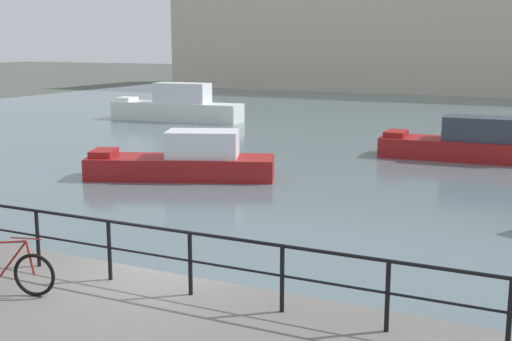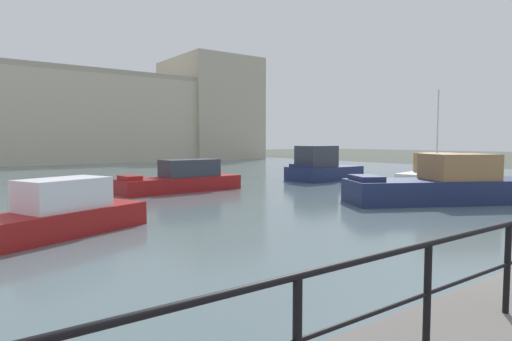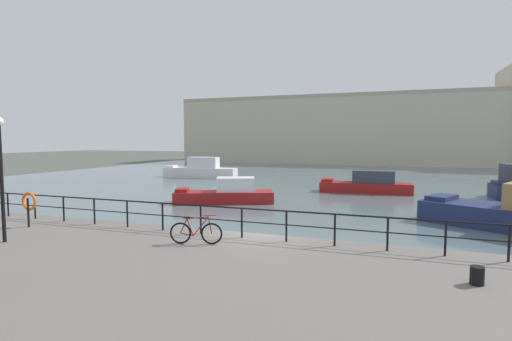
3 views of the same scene
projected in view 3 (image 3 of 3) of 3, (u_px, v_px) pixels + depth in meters
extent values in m
plane|color=#4C5147|center=(259.00, 260.00, 14.21)|extent=(240.00, 240.00, 0.00)
cube|color=slate|center=(348.00, 180.00, 42.59)|extent=(80.00, 60.00, 0.01)
cube|color=slate|center=(159.00, 328.00, 8.06)|extent=(56.00, 13.00, 0.99)
cube|color=#C1B79E|center=(366.00, 132.00, 71.74)|extent=(69.67, 14.11, 11.86)
cube|color=#A49C86|center=(365.00, 94.00, 64.89)|extent=(69.67, 0.60, 0.70)
cube|color=navy|center=(442.00, 197.00, 21.33)|extent=(1.89, 2.22, 0.24)
cube|color=navy|center=(499.00, 183.00, 29.15)|extent=(0.72, 2.04, 0.24)
cube|color=maroon|center=(224.00, 197.00, 27.04)|extent=(7.15, 4.40, 0.81)
cube|color=silver|center=(236.00, 184.00, 27.01)|extent=(3.02, 2.46, 0.99)
cube|color=maroon|center=(182.00, 190.00, 26.86)|extent=(1.28, 1.55, 0.24)
cube|color=white|center=(200.00, 173.00, 45.10)|extent=(8.85, 2.67, 1.17)
cube|color=silver|center=(203.00, 162.00, 44.90)|extent=(3.65, 1.79, 1.27)
cube|color=white|center=(172.00, 166.00, 45.93)|extent=(1.16, 1.40, 0.24)
cube|color=maroon|center=(365.00, 187.00, 32.34)|extent=(7.57, 2.49, 0.86)
cube|color=#333842|center=(373.00, 177.00, 32.09)|extent=(3.45, 1.93, 1.03)
cube|color=maroon|center=(328.00, 180.00, 33.18)|extent=(0.97, 1.50, 0.24)
cylinder|color=black|center=(8.00, 205.00, 17.31)|extent=(0.07, 0.07, 1.05)
cylinder|color=black|center=(35.00, 207.00, 16.77)|extent=(0.07, 0.07, 1.05)
cylinder|color=black|center=(64.00, 209.00, 16.23)|extent=(0.07, 0.07, 1.05)
cylinder|color=black|center=(94.00, 211.00, 15.68)|extent=(0.07, 0.07, 1.05)
cylinder|color=black|center=(127.00, 214.00, 15.14)|extent=(0.07, 0.07, 1.05)
cylinder|color=black|center=(163.00, 217.00, 14.60)|extent=(0.07, 0.07, 1.05)
cylinder|color=black|center=(201.00, 220.00, 14.06)|extent=(0.07, 0.07, 1.05)
cylinder|color=black|center=(242.00, 223.00, 13.52)|extent=(0.07, 0.07, 1.05)
cylinder|color=black|center=(286.00, 226.00, 12.98)|extent=(0.07, 0.07, 1.05)
cylinder|color=black|center=(335.00, 230.00, 12.44)|extent=(0.07, 0.07, 1.05)
cylinder|color=black|center=(388.00, 234.00, 11.90)|extent=(0.07, 0.07, 1.05)
cylinder|color=black|center=(446.00, 239.00, 11.35)|extent=(0.07, 0.07, 1.05)
cylinder|color=black|center=(509.00, 244.00, 10.81)|extent=(0.07, 0.07, 1.05)
cylinder|color=black|center=(242.00, 208.00, 13.48)|extent=(26.03, 0.06, 0.06)
cylinder|color=black|center=(242.00, 221.00, 13.52)|extent=(26.03, 0.04, 0.04)
torus|color=black|center=(212.00, 234.00, 12.65)|extent=(0.71, 0.25, 0.72)
torus|color=black|center=(181.00, 233.00, 12.72)|extent=(0.71, 0.25, 0.72)
cylinder|color=maroon|center=(201.00, 226.00, 12.66)|extent=(0.54, 0.18, 0.66)
cylinder|color=maroon|center=(190.00, 227.00, 12.69)|extent=(0.24, 0.10, 0.58)
cylinder|color=maroon|center=(198.00, 218.00, 12.64)|extent=(0.71, 0.23, 0.11)
cylinder|color=maroon|center=(187.00, 234.00, 12.71)|extent=(0.43, 0.15, 0.12)
cylinder|color=maroon|center=(184.00, 226.00, 12.70)|extent=(0.26, 0.10, 0.51)
cylinder|color=maroon|center=(210.00, 225.00, 12.63)|extent=(0.14, 0.07, 0.57)
cube|color=black|center=(187.00, 217.00, 12.67)|extent=(0.24, 0.15, 0.05)
cylinder|color=maroon|center=(208.00, 215.00, 12.61)|extent=(0.51, 0.16, 0.02)
cylinder|color=black|center=(477.00, 276.00, 9.13)|extent=(0.32, 0.32, 0.44)
cylinder|color=black|center=(28.00, 213.00, 15.16)|extent=(0.08, 0.08, 1.15)
torus|color=orange|center=(29.00, 201.00, 15.18)|extent=(0.75, 0.11, 0.75)
cylinder|color=black|center=(2.00, 185.00, 12.81)|extent=(0.12, 0.12, 3.92)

